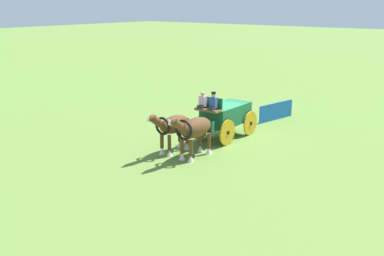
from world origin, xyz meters
name	(u,v)px	position (x,y,z in m)	size (l,w,h in m)	color
ground_plane	(226,137)	(0.00, 0.00, 0.00)	(220.00, 220.00, 0.00)	olive
show_wagon	(224,115)	(0.16, 0.00, 1.27)	(5.99, 1.97, 2.85)	#195B38
draft_horse_near	(194,129)	(3.81, 0.76, 1.40)	(3.17, 1.02, 2.28)	brown
draft_horse_off	(173,126)	(3.86, -0.54, 1.35)	(3.08, 0.94, 2.22)	brown
sponsor_banner	(276,111)	(-5.23, 0.28, 0.55)	(3.20, 0.06, 1.10)	#1959B2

